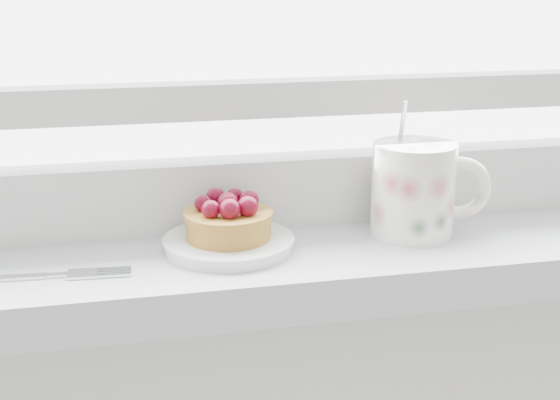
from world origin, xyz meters
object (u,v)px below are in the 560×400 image
object	(u,v)px
floral_mug	(416,188)
fork	(29,277)
saucer	(229,244)
raspberry_tart	(228,219)

from	to	relation	value
floral_mug	fork	size ratio (longest dim) A/B	0.78
saucer	raspberry_tart	xyz separation A→B (m)	(0.00, -0.00, 0.02)
saucer	floral_mug	world-z (taller)	floral_mug
raspberry_tart	floral_mug	distance (m)	0.19
raspberry_tart	fork	xyz separation A→B (m)	(-0.18, -0.03, -0.03)
saucer	raspberry_tart	distance (m)	0.02
raspberry_tart	fork	world-z (taller)	raspberry_tart
raspberry_tart	saucer	bearing A→B (deg)	178.30
raspberry_tart	floral_mug	bearing A→B (deg)	0.94
saucer	raspberry_tart	world-z (taller)	raspberry_tart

